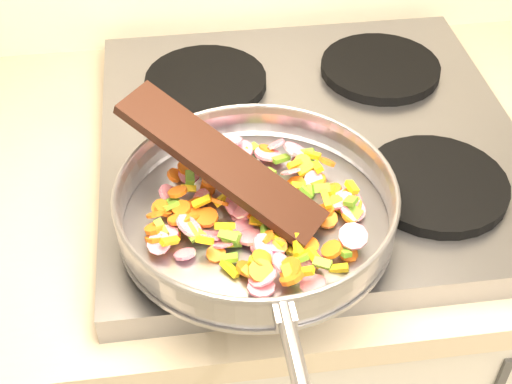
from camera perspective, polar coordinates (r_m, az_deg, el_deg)
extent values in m
cube|color=#939399|center=(1.05, 4.33, 3.89)|extent=(0.60, 0.60, 0.04)
cylinder|color=black|center=(0.91, -2.58, -0.98)|extent=(0.19, 0.19, 0.02)
cylinder|color=black|center=(0.97, 14.17, 0.59)|extent=(0.19, 0.19, 0.02)
cylinder|color=black|center=(1.13, -4.03, 8.84)|extent=(0.19, 0.19, 0.02)
cylinder|color=black|center=(1.17, 9.91, 9.75)|extent=(0.19, 0.19, 0.02)
cylinder|color=#9E9EA5|center=(0.87, 0.00, -2.29)|extent=(0.34, 0.34, 0.01)
torus|color=#9E9EA5|center=(0.85, 0.00, -0.95)|extent=(0.38, 0.38, 0.05)
torus|color=#9E9EA5|center=(0.84, 0.00, 0.20)|extent=(0.34, 0.34, 0.01)
cube|color=#9E9EA5|center=(0.73, 2.28, -9.82)|extent=(0.02, 0.03, 0.02)
cylinder|color=orange|center=(0.82, 4.18, -4.22)|extent=(0.03, 0.03, 0.01)
cylinder|color=#D8154D|center=(0.89, -4.39, -0.45)|extent=(0.03, 0.03, 0.02)
cube|color=#5E9D24|center=(0.82, 7.07, -4.82)|extent=(0.02, 0.02, 0.01)
cylinder|color=#D8154D|center=(0.85, -1.04, -3.01)|extent=(0.03, 0.03, 0.02)
cylinder|color=orange|center=(0.83, -8.06, -3.66)|extent=(0.02, 0.02, 0.02)
cylinder|color=#D8154D|center=(0.83, 4.74, -4.86)|extent=(0.04, 0.04, 0.02)
cylinder|color=#D8154D|center=(0.84, -3.57, -3.48)|extent=(0.05, 0.04, 0.03)
cube|color=yellow|center=(0.82, -6.92, -3.92)|extent=(0.02, 0.02, 0.02)
cube|color=yellow|center=(0.90, -3.63, 1.21)|extent=(0.02, 0.02, 0.02)
cylinder|color=orange|center=(0.86, 5.71, -2.14)|extent=(0.03, 0.03, 0.01)
cube|color=#5E9D24|center=(0.93, -4.17, 1.67)|extent=(0.02, 0.02, 0.01)
cylinder|color=#D8154D|center=(0.90, -3.21, 1.23)|extent=(0.03, 0.03, 0.01)
cube|color=yellow|center=(0.89, 3.35, 0.51)|extent=(0.02, 0.01, 0.02)
cylinder|color=orange|center=(0.87, -5.99, -1.31)|extent=(0.03, 0.03, 0.01)
cube|color=yellow|center=(0.93, 4.54, 2.97)|extent=(0.02, 0.02, 0.01)
cylinder|color=orange|center=(0.87, 2.96, -1.20)|extent=(0.03, 0.03, 0.01)
cube|color=#5E9D24|center=(0.81, 3.58, -5.36)|extent=(0.02, 0.02, 0.02)
cube|color=yellow|center=(0.83, 3.11, -4.89)|extent=(0.02, 0.02, 0.01)
cube|color=#5E9D24|center=(0.87, 4.03, -0.02)|extent=(0.02, 0.02, 0.02)
cylinder|color=#D8154D|center=(0.86, -1.41, -0.98)|extent=(0.04, 0.04, 0.02)
cylinder|color=#D8154D|center=(0.87, 7.77, -1.40)|extent=(0.03, 0.04, 0.02)
cube|color=#5E9D24|center=(0.87, -6.89, -1.08)|extent=(0.02, 0.02, 0.01)
cylinder|color=orange|center=(0.82, 6.08, -4.59)|extent=(0.03, 0.03, 0.02)
cube|color=yellow|center=(0.82, 6.63, -6.09)|extent=(0.02, 0.01, 0.01)
cube|color=yellow|center=(0.79, 4.03, -6.35)|extent=(0.02, 0.02, 0.01)
cube|color=#5E9D24|center=(0.90, 2.02, 0.41)|extent=(0.02, 0.02, 0.02)
cylinder|color=orange|center=(0.88, -5.08, -0.83)|extent=(0.03, 0.03, 0.02)
cube|color=#5E9D24|center=(0.83, 0.81, -3.26)|extent=(0.02, 0.02, 0.01)
cube|color=#5E9D24|center=(0.79, 2.85, -6.43)|extent=(0.02, 0.03, 0.01)
cube|color=yellow|center=(0.89, -5.43, 0.29)|extent=(0.02, 0.01, 0.01)
cylinder|color=#D8154D|center=(0.94, 0.91, 3.06)|extent=(0.05, 0.05, 0.02)
cylinder|color=#D8154D|center=(0.84, -5.37, -2.73)|extent=(0.03, 0.04, 0.03)
cylinder|color=#D8154D|center=(0.88, 6.71, -0.66)|extent=(0.05, 0.05, 0.02)
cylinder|color=#D8154D|center=(0.93, 0.77, 1.70)|extent=(0.04, 0.04, 0.02)
cube|color=yellow|center=(0.88, -0.64, -0.38)|extent=(0.03, 0.02, 0.01)
cube|color=#5E9D24|center=(0.89, -6.79, -0.80)|extent=(0.02, 0.02, 0.01)
cylinder|color=#D8154D|center=(0.82, 1.42, -4.47)|extent=(0.03, 0.03, 0.02)
cylinder|color=orange|center=(0.88, -6.30, 0.03)|extent=(0.03, 0.03, 0.01)
cylinder|color=#D8154D|center=(0.83, -5.71, -4.96)|extent=(0.03, 0.03, 0.02)
cube|color=#5E9D24|center=(0.86, -6.43, -2.79)|extent=(0.02, 0.02, 0.01)
cylinder|color=#D8154D|center=(0.95, -1.86, 4.05)|extent=(0.03, 0.03, 0.01)
cylinder|color=orange|center=(0.87, 7.43, -2.08)|extent=(0.03, 0.03, 0.02)
cube|color=yellow|center=(0.82, 0.66, -4.92)|extent=(0.03, 0.02, 0.01)
cube|color=yellow|center=(0.88, 7.07, -1.53)|extent=(0.02, 0.02, 0.01)
cylinder|color=orange|center=(0.81, -0.69, -6.20)|extent=(0.04, 0.04, 0.02)
cube|color=#5E9D24|center=(0.94, 3.97, 3.03)|extent=(0.02, 0.02, 0.02)
cylinder|color=#D8154D|center=(0.82, -7.77, -4.08)|extent=(0.03, 0.03, 0.02)
cylinder|color=orange|center=(0.91, 4.97, 0.96)|extent=(0.03, 0.03, 0.01)
cylinder|color=orange|center=(0.88, 3.82, -0.93)|extent=(0.03, 0.03, 0.01)
cylinder|color=#D8154D|center=(0.93, -4.07, 3.04)|extent=(0.03, 0.03, 0.02)
cube|color=yellow|center=(0.86, 5.64, -0.57)|extent=(0.01, 0.03, 0.01)
cylinder|color=orange|center=(0.84, 1.95, -2.10)|extent=(0.02, 0.02, 0.01)
cylinder|color=#D8154D|center=(0.80, 4.57, -7.37)|extent=(0.04, 0.04, 0.01)
cylinder|color=orange|center=(0.87, -4.77, -2.10)|extent=(0.03, 0.03, 0.02)
cube|color=yellow|center=(0.86, 8.02, -3.24)|extent=(0.03, 0.02, 0.02)
cylinder|color=#D8154D|center=(0.84, -0.45, -3.62)|extent=(0.03, 0.03, 0.01)
cylinder|color=orange|center=(0.87, -5.15, -1.90)|extent=(0.03, 0.03, 0.01)
cube|color=yellow|center=(0.89, -1.86, 0.37)|extent=(0.02, 0.02, 0.02)
cube|color=#5E9D24|center=(0.79, 5.34, -5.68)|extent=(0.02, 0.02, 0.01)
cylinder|color=orange|center=(0.82, 0.66, -3.70)|extent=(0.03, 0.04, 0.02)
cylinder|color=orange|center=(0.88, 7.62, -1.01)|extent=(0.03, 0.03, 0.01)
cube|color=yellow|center=(0.86, -4.35, -0.76)|extent=(0.03, 0.01, 0.02)
cube|color=#5E9D24|center=(0.83, -5.17, -3.22)|extent=(0.02, 0.03, 0.01)
cylinder|color=#D8154D|center=(0.91, -5.36, 1.51)|extent=(0.04, 0.04, 0.03)
cube|color=yellow|center=(0.90, 6.10, 0.07)|extent=(0.01, 0.02, 0.02)
cylinder|color=#D8154D|center=(0.81, 4.00, -5.93)|extent=(0.03, 0.03, 0.02)
cylinder|color=orange|center=(0.85, -6.19, -2.19)|extent=(0.04, 0.04, 0.02)
cube|color=#5E9D24|center=(0.90, -5.32, 1.17)|extent=(0.01, 0.02, 0.01)
cylinder|color=orange|center=(0.87, 5.59, -1.45)|extent=(0.03, 0.03, 0.01)
cube|color=#5E9D24|center=(0.81, -2.16, -5.31)|extent=(0.02, 0.01, 0.01)
cylinder|color=#D8154D|center=(0.94, 3.20, 3.38)|extent=(0.05, 0.05, 0.02)
cylinder|color=#D8154D|center=(0.92, -2.17, 2.02)|extent=(0.03, 0.03, 0.02)
cylinder|color=#D8154D|center=(0.81, 0.79, -4.36)|extent=(0.04, 0.05, 0.03)
cylinder|color=orange|center=(0.93, -6.09, 1.38)|extent=(0.03, 0.03, 0.02)
cylinder|color=orange|center=(0.95, 0.89, 3.43)|extent=(0.03, 0.03, 0.02)
cylinder|color=orange|center=(0.90, -3.88, 0.28)|extent=(0.02, 0.02, 0.02)
cube|color=yellow|center=(0.79, -0.51, -6.50)|extent=(0.02, 0.02, 0.01)
cube|color=yellow|center=(0.81, -2.09, -6.14)|extent=(0.02, 0.03, 0.01)
cylinder|color=#D8154D|center=(0.90, 2.78, 1.64)|extent=(0.03, 0.03, 0.02)
cube|color=yellow|center=(0.82, 3.65, -4.85)|extent=(0.02, 0.02, 0.01)
cube|color=yellow|center=(0.87, -2.68, -0.54)|extent=(0.03, 0.02, 0.02)
cylinder|color=orange|center=(0.84, 2.79, -3.46)|extent=(0.03, 0.03, 0.02)
cylinder|color=orange|center=(0.91, 6.25, 0.21)|extent=(0.03, 0.03, 0.01)
cylinder|color=orange|center=(0.89, -4.13, -0.66)|extent=(0.03, 0.03, 0.02)
cube|color=#5E9D24|center=(0.94, 3.93, 2.81)|extent=(0.02, 0.03, 0.02)
cylinder|color=orange|center=(0.86, 3.46, -2.10)|extent=(0.04, 0.03, 0.02)
cube|color=yellow|center=(0.82, -4.11, -3.88)|extent=(0.02, 0.02, 0.01)
cube|color=#5E9D24|center=(0.90, 4.31, -0.05)|extent=(0.02, 0.02, 0.01)
cube|color=yellow|center=(0.92, 3.18, 2.26)|extent=(0.03, 0.02, 0.01)
cylinder|color=#D8154D|center=(0.90, 7.46, -0.52)|extent=(0.04, 0.04, 0.01)
cube|color=yellow|center=(0.91, 4.06, 1.75)|extent=(0.03, 0.02, 0.02)
cylinder|color=#D8154D|center=(0.83, 0.30, -4.47)|extent=(0.03, 0.03, 0.02)
cube|color=#5E9D24|center=(0.84, -4.60, -3.36)|extent=(0.02, 0.02, 0.01)
cylinder|color=#D8154D|center=(0.89, 0.16, -0.47)|extent=(0.03, 0.03, 0.02)
cylinder|color=orange|center=(0.89, -1.45, 0.79)|extent=(0.04, 0.04, 0.02)
cylinder|color=orange|center=(0.78, 2.87, -6.84)|extent=(0.03, 0.03, 0.03)
cylinder|color=#D8154D|center=(0.95, -1.03, 2.86)|extent=(0.04, 0.04, 0.02)
cylinder|color=#D8154D|center=(0.84, -2.50, -3.88)|extent=(0.05, 0.04, 0.02)
cylinder|color=orange|center=(0.87, -7.43, -1.43)|extent=(0.03, 0.03, 0.02)
cube|color=yellow|center=(0.81, 4.75, -5.27)|extent=(0.02, 0.03, 0.02)
cube|color=yellow|center=(0.91, -4.07, 1.66)|extent=(0.02, 0.02, 0.02)
cube|color=yellow|center=(0.87, -0.97, -0.58)|extent=(0.03, 0.02, 0.02)
cylinder|color=#D8154D|center=(0.95, -3.13, 2.50)|extent=(0.04, 0.04, 0.01)
cylinder|color=orange|center=(0.83, 7.37, -4.82)|extent=(0.03, 0.03, 0.02)
cylinder|color=orange|center=(0.85, -8.08, -1.79)|extent=(0.03, 0.03, 0.02)
cylinder|color=orange|center=(0.90, 7.62, -0.35)|extent=(0.03, 0.03, 0.02)
cylinder|color=orange|center=(0.86, -3.94, -2.03)|extent=(0.03, 0.03, 0.01)
cube|color=#5E9D24|center=(0.84, 7.91, -3.24)|extent=(0.02, 0.02, 0.01)
cube|color=yellow|center=(0.89, -2.27, 0.14)|extent=(0.01, 0.03, 0.02)
cylinder|color=orange|center=(0.89, 7.57, -1.06)|extent=(0.04, 0.04, 0.02)
cube|color=#5E9D24|center=(0.92, 0.87, 1.35)|extent=(0.03, 0.03, 0.01)
cylinder|color=orange|center=(0.91, -6.52, 1.34)|extent=(0.03, 0.03, 0.02)
cylinder|color=orange|center=(0.88, 1.57, -0.45)|extent=(0.03, 0.03, 0.01)
cylinder|color=orange|center=(0.82, 1.84, -4.35)|extent=(0.02, 0.02, 0.02)
cube|color=yellow|center=(0.88, 1.24, -0.24)|extent=(0.02, 0.02, 0.02)
cube|color=yellow|center=(0.91, 4.92, 2.01)|extent=(0.01, 0.02, 0.01)
cylinder|color=#D8154D|center=(0.95, 1.61, 3.84)|extent=(0.03, 0.03, 0.02)
cube|color=#5E9D24|center=(0.93, 2.01, 2.67)|extent=(0.03, 0.02, 0.01)
cylinder|color=#D8154D|center=(0.91, 4.63, 1.03)|extent=(0.03, 0.03, 0.02)
cylinder|color=orange|center=(0.92, 3.72, 2.36)|extent=(0.03, 0.03, 0.02)
cylinder|color=#D8154D|center=(0.79, 0.42, -7.61)|extent=(0.04, 0.04, 0.01)
cube|color=yellow|center=(0.81, -0.05, -5.85)|extent=(0.02, 0.02, 0.02)
cylinder|color=#D8154D|center=(0.95, -2.84, 3.53)|extent=(0.03, 0.04, 0.02)
cube|color=yellow|center=(0.90, 0.48, 0.88)|extent=(0.02, 0.02, 0.02)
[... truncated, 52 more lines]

